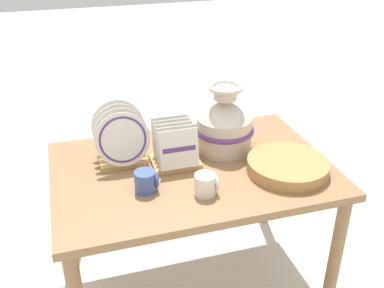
# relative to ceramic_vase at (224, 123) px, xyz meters

# --- Properties ---
(ground_plane) EXTENTS (14.00, 14.00, 0.00)m
(ground_plane) POSITION_rel_ceramic_vase_xyz_m (-0.19, -0.12, -0.79)
(ground_plane) COLOR beige
(display_table) EXTENTS (1.18, 0.80, 0.66)m
(display_table) POSITION_rel_ceramic_vase_xyz_m (-0.19, -0.12, -0.21)
(display_table) COLOR olive
(display_table) RESTS_ON ground_plane
(ceramic_vase) EXTENTS (0.27, 0.27, 0.31)m
(ceramic_vase) POSITION_rel_ceramic_vase_xyz_m (0.00, 0.00, 0.00)
(ceramic_vase) COLOR beige
(ceramic_vase) RESTS_ON display_table
(dish_rack_round_plates) EXTENTS (0.23, 0.20, 0.25)m
(dish_rack_round_plates) POSITION_rel_ceramic_vase_xyz_m (-0.46, 0.01, -0.03)
(dish_rack_round_plates) COLOR tan
(dish_rack_round_plates) RESTS_ON display_table
(dish_rack_square_plates) EXTENTS (0.20, 0.18, 0.19)m
(dish_rack_square_plates) POSITION_rel_ceramic_vase_xyz_m (-0.25, -0.07, -0.06)
(dish_rack_square_plates) COLOR tan
(dish_rack_square_plates) RESTS_ON display_table
(wicker_charger_stack) EXTENTS (0.34, 0.34, 0.05)m
(wicker_charger_stack) POSITION_rel_ceramic_vase_xyz_m (0.19, -0.27, -0.10)
(wicker_charger_stack) COLOR #AD7F47
(wicker_charger_stack) RESTS_ON display_table
(mug_cream_glaze) EXTENTS (0.09, 0.08, 0.09)m
(mug_cream_glaze) POSITION_rel_ceramic_vase_xyz_m (-0.19, -0.33, -0.09)
(mug_cream_glaze) COLOR silver
(mug_cream_glaze) RESTS_ON display_table
(mug_cobalt_glaze) EXTENTS (0.09, 0.08, 0.09)m
(mug_cobalt_glaze) POSITION_rel_ceramic_vase_xyz_m (-0.41, -0.24, -0.09)
(mug_cobalt_glaze) COLOR #42569E
(mug_cobalt_glaze) RESTS_ON display_table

